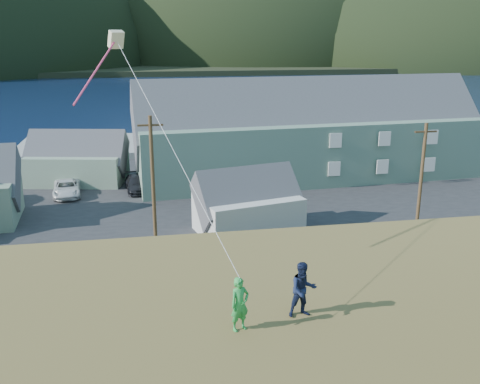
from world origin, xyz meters
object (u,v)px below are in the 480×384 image
Objects in this scene: wharf at (120,146)px; kite_flyer_navy at (303,290)px; lodge at (310,132)px; shed_white at (248,204)px; shed_palegreen_far at (77,159)px; kite_flyer_green at (240,304)px.

kite_flyer_navy is at bearing -82.90° from wharf.
wharf is 60.24m from kite_flyer_navy.
kite_flyer_navy is at bearing -111.78° from lodge.
wharf is at bearing 94.06° from shed_white.
kite_flyer_navy is (-3.37, -25.09, 5.60)m from shed_white.
shed_palegreen_far is at bearing 116.01° from shed_white.
lodge is at bearing -42.60° from wharf.
wharf is 60.43m from kite_flyer_green.
kite_flyer_green is (9.12, -42.89, 5.39)m from shed_palegreen_far.
kite_flyer_navy is at bearing -10.11° from kite_flyer_green.
wharf is at bearing 89.51° from shed_palegreen_far.
lodge reaches higher than wharf.
shed_white is at bearing -72.56° from wharf.
shed_palegreen_far is at bearing 79.36° from kite_flyer_green.
shed_white is (10.75, -34.22, 1.92)m from wharf.
kite_flyer_green is at bearing -114.84° from shed_white.
lodge is 25.29× the size of kite_flyer_green.
shed_palegreen_far reaches higher than shed_white.
wharf is 2.43× the size of shed_palegreen_far.
kite_flyer_navy reaches higher than kite_flyer_green.
kite_flyer_green is at bearing -84.66° from wharf.
shed_palegreen_far is (-14.28, 17.40, 0.16)m from shed_white.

